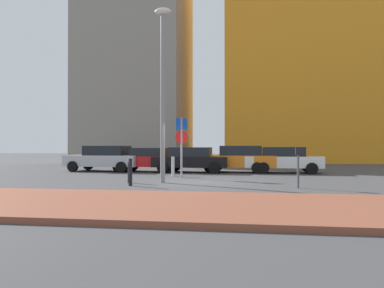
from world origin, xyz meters
name	(u,v)px	position (x,y,z in m)	size (l,w,h in m)	color
ground_plane	(199,182)	(0.00, 0.00, 0.00)	(120.00, 120.00, 0.00)	#424244
sidewalk_brick	(167,205)	(0.00, -6.43, 0.07)	(40.00, 4.41, 0.14)	brown
parked_car_silver	(105,158)	(-6.53, 5.81, 0.82)	(4.71, 2.35, 1.56)	#B7BABF
parked_car_red	(148,159)	(-3.80, 5.88, 0.74)	(4.63, 1.99, 1.43)	red
parked_car_black	(191,159)	(-1.19, 5.66, 0.78)	(4.37, 2.05, 1.47)	black
parked_car_orange	(239,159)	(1.60, 6.03, 0.81)	(4.57, 2.23, 1.56)	orange
parked_car_white	(283,159)	(4.14, 5.88, 0.78)	(4.35, 2.01, 1.48)	white
parking_sign_post	(181,140)	(-1.08, 1.86, 1.83)	(0.59, 0.16, 2.90)	gray
parking_meter	(298,162)	(3.84, -1.66, 0.96)	(0.18, 0.14, 1.49)	#4C4C51
street_lamp	(163,80)	(-1.47, -0.50, 4.29)	(0.70, 0.36, 7.33)	gray
traffic_bollard_near	(129,173)	(-2.82, -0.77, 0.43)	(0.15, 0.15, 0.85)	black
traffic_bollard_mid	(130,172)	(-2.44, -1.81, 0.53)	(0.14, 0.14, 1.05)	black
traffic_bollard_far	(173,166)	(-1.69, 2.83, 0.50)	(0.16, 0.16, 1.00)	#B7B7BC
building_colorful_midrise	(320,15)	(10.07, 24.30, 15.55)	(19.70, 13.82, 31.10)	orange
building_under_construction	(138,57)	(-9.12, 21.32, 11.01)	(10.23, 10.70, 22.02)	gray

